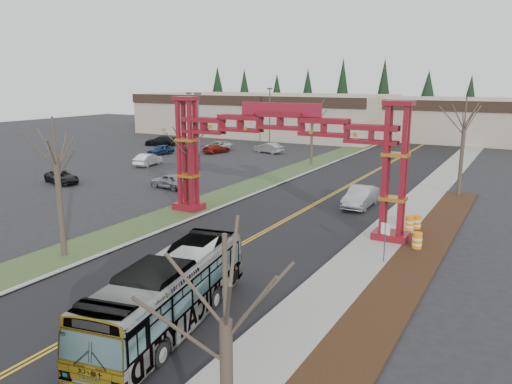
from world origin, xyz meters
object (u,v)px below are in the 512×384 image
Objects in this scene: silver_sedan at (361,197)px; bare_tree_right_near at (226,322)px; parked_car_mid_a at (216,149)px; parked_car_mid_b at (161,150)px; light_pole_near at (198,126)px; street_sign at (385,235)px; retail_building_west at (265,114)px; bare_tree_median_near at (56,157)px; parked_car_near_c at (62,177)px; barrel_north at (417,223)px; retail_building_east at (499,121)px; light_pole_mid at (189,118)px; parked_car_near_b at (148,160)px; parked_car_far_a at (269,148)px; parked_car_near_a at (171,181)px; light_pole_far at (270,112)px; bare_tree_median_far at (312,121)px; barrel_south at (417,241)px; gateway_arch at (280,141)px; parked_car_far_c at (161,141)px; transit_bus at (169,293)px; parked_car_far_b at (218,146)px; bare_tree_right_far at (465,123)px; barrel_mid at (409,224)px.

bare_tree_right_near reaches higher than silver_sedan.
parked_car_mid_b is at bearing 54.94° from parked_car_mid_a.
street_sign is (26.72, -19.74, -3.34)m from light_pole_near.
retail_building_west is 5.65× the size of bare_tree_median_near.
parked_car_near_c is 34.44m from barrel_north.
retail_building_east is (40.00, 8.00, -0.25)m from retail_building_west.
light_pole_mid is at bearing 130.78° from light_pole_near.
parked_car_near_b is at bearing 97.94° from parked_car_mid_a.
parked_car_near_b is 1.00× the size of parked_car_far_a.
light_pole_near reaches higher than bare_tree_median_near.
parked_car_near_a is 25.29m from street_sign.
parked_car_mid_b is at bearing -89.22° from retail_building_west.
light_pole_far is (-7.24, 34.13, 4.43)m from parked_car_near_a.
bare_tree_median_far is 6.70× the size of barrel_south.
gateway_arch is 45.43m from light_pole_far.
parked_car_far_c is 23.69m from light_pole_near.
transit_bus is at bearing 45.32° from parked_car_near_a.
bare_tree_median_near is at bearing -103.65° from retail_building_east.
parked_car_far_c is 51.09m from bare_tree_median_near.
parked_car_near_c is (4.52, -51.61, -3.12)m from retail_building_west.
parked_car_near_b is 0.49× the size of light_pole_far.
parked_car_far_a is at bearing 133.13° from barrel_north.
bare_tree_right_near is (35.48, -25.01, 4.41)m from parked_car_near_c.
parked_car_far_a is at bearing 20.61° from parked_car_far_b.
light_pole_mid reaches higher than silver_sedan.
bare_tree_median_near is 18.93m from street_sign.
bare_tree_right_far reaches higher than bare_tree_right_near.
street_sign is (30.41, -44.22, -3.44)m from light_pole_far.
bare_tree_median_far is (0.00, 36.87, -0.57)m from bare_tree_median_near.
bare_tree_median_far is 33.67m from street_sign.
parked_car_near_a is 11.55m from parked_car_near_c.
parked_car_mid_a is 0.61× the size of bare_tree_right_near.
parked_car_mid_b is 8.50m from parked_car_far_b.
parked_car_far_c is 17.73m from light_pole_far.
bare_tree_right_near is 22.15m from barrel_south.
silver_sedan is 1.15× the size of parked_car_near_b.
parked_car_far_c is (-38.75, 46.14, -0.72)m from transit_bus.
barrel_north is (-1.05, -12.38, -5.98)m from bare_tree_right_far.
parked_car_mid_a is 13.31m from light_pole_far.
transit_bus is 42.12m from bare_tree_median_far.
parked_car_far_a is at bearing 132.14° from barrel_mid.
bare_tree_right_far is at bearing 83.68° from barrel_mid.
bare_tree_median_near is at bearing 125.64° from parked_car_mid_a.
light_pole_far reaches higher than light_pole_mid.
parked_car_near_b is (-10.66, 8.98, 0.00)m from parked_car_near_a.
transit_bus is 20.08m from barrel_north.
parked_car_far_c is 70.23m from bare_tree_right_near.
parked_car_mid_a is 36.28m from bare_tree_right_far.
bare_tree_median_far is at bearing -18.49° from parked_car_near_c.
parked_car_near_a is at bearing 109.77° from bare_tree_median_near.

